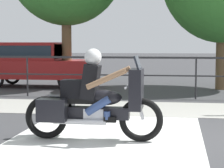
{
  "coord_description": "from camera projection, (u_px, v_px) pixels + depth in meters",
  "views": [
    {
      "loc": [
        -0.51,
        -7.38,
        1.65
      ],
      "look_at": [
        -1.85,
        1.44,
        0.8
      ],
      "focal_mm": 70.0,
      "sensor_mm": 36.0,
      "label": 1
    }
  ],
  "objects": [
    {
      "name": "parked_car",
      "position": [
        35.0,
        62.0,
        16.18
      ],
      "size": [
        4.25,
        1.77,
        1.65
      ],
      "rotation": [
        0.0,
        0.0,
        0.01
      ],
      "color": "maroon",
      "rests_on": "ground"
    },
    {
      "name": "motorcycle",
      "position": [
        93.0,
        100.0,
        7.32
      ],
      "size": [
        2.37,
        0.76,
        1.55
      ],
      "rotation": [
        0.0,
        0.0,
        -0.0
      ],
      "color": "black",
      "rests_on": "ground"
    },
    {
      "name": "ground_plane",
      "position": [
        208.0,
        141.0,
        7.34
      ],
      "size": [
        120.0,
        120.0,
        0.0
      ],
      "primitive_type": "plane",
      "color": "#38383A"
    },
    {
      "name": "crosswalk_band",
      "position": [
        106.0,
        140.0,
        7.4
      ],
      "size": [
        3.26,
        6.0,
        0.01
      ],
      "primitive_type": "cube",
      "color": "silver",
      "rests_on": "ground"
    },
    {
      "name": "sidewalk_band",
      "position": [
        199.0,
        110.0,
        10.69
      ],
      "size": [
        44.0,
        2.4,
        0.01
      ],
      "primitive_type": "cube",
      "color": "#99968E",
      "rests_on": "ground"
    },
    {
      "name": "fence_railing",
      "position": [
        196.0,
        66.0,
        12.61
      ],
      "size": [
        36.0,
        0.05,
        1.23
      ],
      "color": "#232326",
      "rests_on": "ground"
    }
  ]
}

